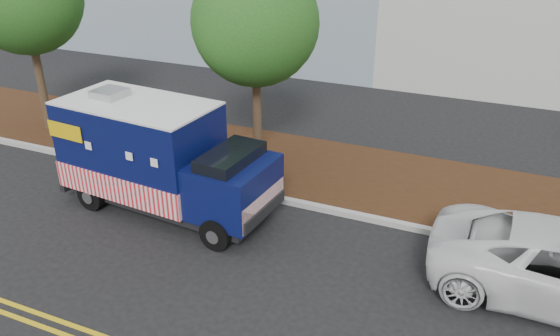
% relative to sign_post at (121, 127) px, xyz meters
% --- Properties ---
extents(ground, '(120.00, 120.00, 0.00)m').
position_rel_sign_post_xyz_m(ground, '(2.95, -1.72, -1.20)').
color(ground, black).
rests_on(ground, ground).
extents(curb, '(120.00, 0.18, 0.15)m').
position_rel_sign_post_xyz_m(curb, '(2.95, -0.32, -1.12)').
color(curb, '#9E9E99').
rests_on(curb, ground).
extents(mulch_strip, '(120.00, 4.00, 0.15)m').
position_rel_sign_post_xyz_m(mulch_strip, '(2.95, 1.78, -1.12)').
color(mulch_strip, black).
rests_on(mulch_strip, ground).
extents(centerline_near, '(120.00, 0.10, 0.01)m').
position_rel_sign_post_xyz_m(centerline_near, '(2.95, -6.17, -1.19)').
color(centerline_near, gold).
rests_on(centerline_near, ground).
extents(centerline_far, '(120.00, 0.10, 0.01)m').
position_rel_sign_post_xyz_m(centerline_far, '(2.95, -6.42, -1.19)').
color(centerline_far, gold).
rests_on(centerline_far, ground).
extents(tree_b, '(3.49, 3.49, 5.96)m').
position_rel_sign_post_xyz_m(tree_b, '(3.67, 1.60, 3.00)').
color(tree_b, '#38281C').
rests_on(tree_b, ground).
extents(sign_post, '(0.06, 0.06, 2.40)m').
position_rel_sign_post_xyz_m(sign_post, '(0.00, 0.00, 0.00)').
color(sign_post, '#473828').
rests_on(sign_post, ground).
extents(food_truck, '(5.80, 2.58, 2.97)m').
position_rel_sign_post_xyz_m(food_truck, '(2.50, -1.75, 0.15)').
color(food_truck, black).
rests_on(food_truck, ground).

